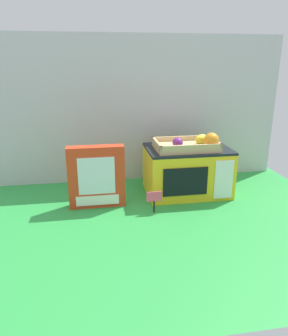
{
  "coord_description": "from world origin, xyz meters",
  "views": [
    {
      "loc": [
        -0.25,
        -1.44,
        0.65
      ],
      "look_at": [
        -0.01,
        0.01,
        0.16
      ],
      "focal_mm": 34.55,
      "sensor_mm": 36.0,
      "label": 1
    }
  ],
  "objects_px": {
    "food_groups_crate": "(190,144)",
    "price_sign": "(154,199)",
    "cookie_set_box": "(96,177)",
    "toy_microwave": "(187,170)"
  },
  "relations": [
    {
      "from": "food_groups_crate",
      "to": "price_sign",
      "type": "relative_size",
      "value": 2.97
    },
    {
      "from": "food_groups_crate",
      "to": "price_sign",
      "type": "xyz_separation_m",
      "value": [
        -0.21,
        -0.17,
        -0.2
      ]
    },
    {
      "from": "cookie_set_box",
      "to": "price_sign",
      "type": "relative_size",
      "value": 2.87
    },
    {
      "from": "food_groups_crate",
      "to": "price_sign",
      "type": "bearing_deg",
      "value": -140.94
    },
    {
      "from": "cookie_set_box",
      "to": "toy_microwave",
      "type": "bearing_deg",
      "value": 11.32
    },
    {
      "from": "food_groups_crate",
      "to": "cookie_set_box",
      "type": "relative_size",
      "value": 1.03
    },
    {
      "from": "cookie_set_box",
      "to": "price_sign",
      "type": "xyz_separation_m",
      "value": [
        0.25,
        -0.11,
        -0.08
      ]
    },
    {
      "from": "cookie_set_box",
      "to": "price_sign",
      "type": "height_order",
      "value": "cookie_set_box"
    },
    {
      "from": "cookie_set_box",
      "to": "price_sign",
      "type": "distance_m",
      "value": 0.28
    },
    {
      "from": "toy_microwave",
      "to": "cookie_set_box",
      "type": "distance_m",
      "value": 0.47
    }
  ]
}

